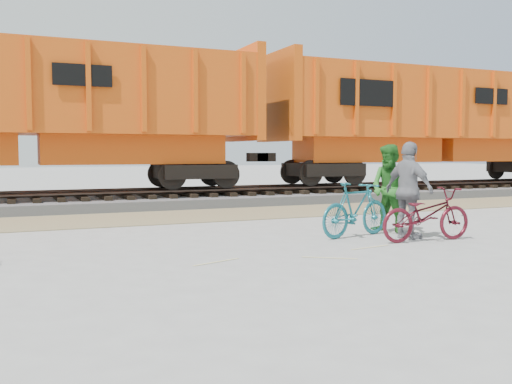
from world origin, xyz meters
The scene contains 10 objects.
ground centered at (0.00, 0.00, 0.00)m, with size 120.00×120.00×0.00m, color #9E9E99.
gravel_strip centered at (0.00, 5.50, 0.01)m, with size 120.00×3.00×0.02m, color #857752.
ballast_bed centered at (0.00, 9.00, 0.15)m, with size 120.00×4.00×0.30m, color slate.
track centered at (0.00, 9.00, 0.47)m, with size 120.00×2.60×0.24m.
hopper_car_center centered at (-3.40, 9.00, 3.01)m, with size 14.00×3.13×4.65m.
hopper_car_right centered at (11.60, 9.00, 3.01)m, with size 14.00×3.13×4.65m.
bicycle_teal centered at (2.49, 0.63, 0.56)m, with size 0.52×1.85×1.11m, color #186773.
bicycle_maroon centered at (3.41, -0.40, 0.52)m, with size 0.68×1.96×1.03m, color #51101C.
person_man centered at (3.49, 0.83, 0.94)m, with size 0.91×0.71×1.88m, color #256C21.
person_woman centered at (3.31, 0.00, 0.96)m, with size 1.13×0.47×1.92m, color gray.
Camera 1 is at (-3.91, -9.10, 1.71)m, focal length 40.00 mm.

